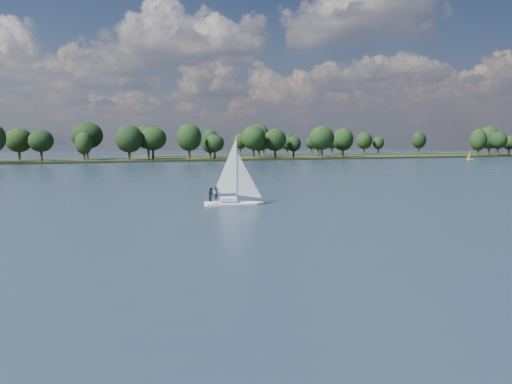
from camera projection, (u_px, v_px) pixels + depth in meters
The scene contains 6 objects.
ground at pixel (92, 181), 104.17m from camera, with size 700.00×700.00×0.00m, color #233342.
far_shore at pixel (39, 162), 204.95m from camera, with size 660.00×40.00×1.50m, color black.
far_shore_back at pixel (338, 155), 316.53m from camera, with size 220.00×30.00×1.40m, color black.
sailboat at pixel (231, 185), 64.72m from camera, with size 6.40×2.54×8.20m.
dinghy_orange at pixel (470, 157), 235.87m from camera, with size 2.81×1.45×4.28m.
treeline at pixel (0, 139), 195.15m from camera, with size 563.25×73.53×18.37m.
Camera 1 is at (-17.43, -6.79, 7.18)m, focal length 40.00 mm.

